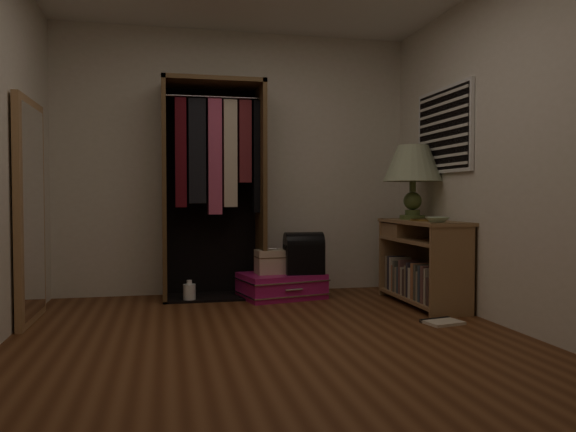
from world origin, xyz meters
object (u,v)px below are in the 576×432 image
at_px(open_wardrobe, 216,172).
at_px(train_case, 273,261).
at_px(white_jug, 189,293).
at_px(console_bookshelf, 420,260).
at_px(black_bag, 304,252).
at_px(pink_suitcase, 281,285).
at_px(floor_mirror, 30,211).
at_px(table_lamp, 413,165).

bearing_deg(open_wardrobe, train_case, -18.09).
bearing_deg(white_jug, console_bookshelf, -14.55).
bearing_deg(black_bag, pink_suitcase, 162.77).
bearing_deg(train_case, white_jug, 177.24).
xyz_separation_m(floor_mirror, pink_suitcase, (2.08, 0.60, -0.73)).
xyz_separation_m(table_lamp, white_jug, (-2.03, 0.35, -1.17)).
relative_size(train_case, table_lamp, 0.51).
relative_size(train_case, white_jug, 1.77).
height_order(open_wardrobe, white_jug, open_wardrobe).
distance_m(table_lamp, white_jug, 2.36).
bearing_deg(table_lamp, pink_suitcase, 162.17).
bearing_deg(console_bookshelf, white_jug, 165.45).
bearing_deg(floor_mirror, black_bag, 13.13).
xyz_separation_m(floor_mirror, table_lamp, (3.24, 0.23, 0.40)).
bearing_deg(black_bag, floor_mirror, -165.55).
relative_size(table_lamp, white_jug, 3.46).
height_order(black_bag, white_jug, black_bag).
bearing_deg(open_wardrobe, console_bookshelf, -22.26).
height_order(train_case, table_lamp, table_lamp).
bearing_deg(open_wardrobe, pink_suitcase, -15.79).
bearing_deg(white_jug, table_lamp, -9.76).
bearing_deg(table_lamp, train_case, 163.27).
distance_m(console_bookshelf, pink_suitcase, 1.31).
bearing_deg(black_bag, open_wardrobe, 164.83).
bearing_deg(table_lamp, black_bag, 162.33).
bearing_deg(white_jug, pink_suitcase, 1.70).
relative_size(console_bookshelf, black_bag, 2.85).
distance_m(train_case, white_jug, 0.83).
height_order(train_case, black_bag, black_bag).
bearing_deg(console_bookshelf, pink_suitcase, 154.59).
bearing_deg(console_bookshelf, open_wardrobe, 157.74).
height_order(open_wardrobe, pink_suitcase, open_wardrobe).
bearing_deg(train_case, open_wardrobe, 157.41).
xyz_separation_m(open_wardrobe, table_lamp, (1.77, -0.54, 0.05)).
bearing_deg(pink_suitcase, floor_mirror, -176.53).
height_order(open_wardrobe, black_bag, open_wardrobe).
bearing_deg(train_case, black_bag, -17.89).
height_order(pink_suitcase, table_lamp, table_lamp).
relative_size(floor_mirror, table_lamp, 2.48).
bearing_deg(open_wardrobe, table_lamp, -17.14).
distance_m(train_case, black_bag, 0.30).
distance_m(pink_suitcase, table_lamp, 1.67).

